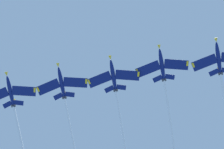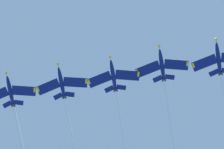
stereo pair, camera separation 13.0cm
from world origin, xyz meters
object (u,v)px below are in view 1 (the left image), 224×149
(jet_inner_right, at_px, (64,97))
(jet_centre, at_px, (115,89))
(jet_far_left, at_px, (220,73))
(jet_far_right, at_px, (14,107))
(jet_inner_left, at_px, (164,81))

(jet_inner_right, bearing_deg, jet_centre, -101.06)
(jet_far_left, bearing_deg, jet_far_right, 77.95)
(jet_far_left, xyz_separation_m, jet_centre, (7.79, 38.54, -0.07))
(jet_far_left, distance_m, jet_far_right, 79.24)
(jet_centre, bearing_deg, jet_far_right, 77.34)
(jet_far_left, xyz_separation_m, jet_far_right, (16.55, 77.50, -0.37))
(jet_centre, height_order, jet_far_right, jet_centre)
(jet_centre, bearing_deg, jet_inner_right, 78.94)
(jet_inner_left, height_order, jet_inner_right, jet_inner_left)
(jet_far_left, distance_m, jet_centre, 39.32)
(jet_inner_right, relative_size, jet_far_right, 1.14)
(jet_far_left, bearing_deg, jet_inner_left, 78.70)
(jet_inner_right, xyz_separation_m, jet_far_right, (4.97, 19.61, -0.02))
(jet_inner_left, distance_m, jet_inner_right, 38.27)
(jet_inner_right, bearing_deg, jet_far_right, 75.78)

